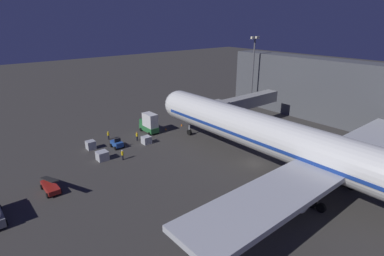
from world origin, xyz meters
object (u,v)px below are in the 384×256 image
Objects in this scene: airliner_at_gate at (324,155)px; baggage_tug_lead at (117,144)px; ops_van at (149,123)px; ground_crew_near_nose_gear at (137,136)px; jet_bridge at (240,104)px; ground_crew_by_belt_loader at (108,135)px; traffic_cone_nose_starboard at (166,129)px; ground_crew_marshaller_fwd at (122,154)px; apron_floodlight_mast at (253,68)px; baggage_container_mid_row at (102,156)px; baggage_container_far_row at (146,140)px; belt_loader at (50,186)px; baggage_container_near_belt at (91,145)px; traffic_cone_nose_port at (182,125)px.

airliner_at_gate is 36.11m from baggage_tug_lead.
ground_crew_near_nose_gear is at bearing 28.40° from ops_van.
jet_bridge is at bearing -113.61° from airliner_at_gate.
traffic_cone_nose_starboard is at bearing 166.22° from ground_crew_by_belt_loader.
ground_crew_by_belt_loader is at bearing -102.10° from ground_crew_marshaller_fwd.
apron_floodlight_mast is (-25.50, -33.79, 5.12)m from airliner_at_gate.
baggage_container_far_row is (-9.73, -1.40, -0.04)m from baggage_container_mid_row.
ground_crew_near_nose_gear reaches higher than ground_crew_by_belt_loader.
belt_loader is (39.90, 0.36, -5.03)m from jet_bridge.
ground_crew_near_nose_gear reaches higher than baggage_container_near_belt.
apron_floodlight_mast reaches higher than ground_crew_marshaller_fwd.
baggage_container_far_row is 2.95× the size of traffic_cone_nose_starboard.
airliner_at_gate is 39.56× the size of ground_crew_near_nose_gear.
ground_crew_near_nose_gear is (-9.11, -3.97, 0.21)m from baggage_container_mid_row.
ground_crew_near_nose_gear is (-19.08, -8.92, 0.15)m from belt_loader.
ground_crew_near_nose_gear is (4.43, 2.40, -1.11)m from ops_van.
baggage_container_near_belt is at bearing -11.81° from ground_crew_near_nose_gear.
airliner_at_gate reaches higher than belt_loader.
ground_crew_by_belt_loader is at bearing -138.71° from belt_loader.
ops_van reaches higher than ground_crew_by_belt_loader.
airliner_at_gate is at bearing 52.96° from apron_floodlight_mast.
ops_van is 13.84m from ground_crew_marshaller_fwd.
traffic_cone_nose_port is (8.57, -9.77, -5.59)m from jet_bridge.
baggage_container_mid_row is 9.50m from ground_crew_by_belt_loader.
baggage_tug_lead reaches higher than ground_crew_marshaller_fwd.
baggage_container_far_row is at bearing 27.56° from traffic_cone_nose_starboard.
apron_floodlight_mast is 3.86× the size of ops_van.
ground_crew_by_belt_loader is (8.62, -1.76, -1.12)m from ops_van.
belt_loader is at bearing 17.86° from baggage_container_far_row.
jet_bridge reaches higher than baggage_tug_lead.
belt_loader is at bearing 25.04° from ground_crew_near_nose_gear.
traffic_cone_nose_port is 4.40m from traffic_cone_nose_starboard.
apron_floodlight_mast is at bearing 176.67° from ops_van.
traffic_cone_nose_port is (-31.33, -10.12, -0.57)m from belt_loader.
traffic_cone_nose_port is at bearing -162.03° from baggage_container_far_row.
ground_crew_marshaller_fwd is at bearing 72.93° from baggage_tug_lead.
ground_crew_by_belt_loader reaches higher than traffic_cone_nose_starboard.
ops_van is at bearing -33.75° from jet_bridge.
jet_bridge reaches higher than ops_van.
belt_loader is at bearing 25.69° from ops_van.
ground_crew_near_nose_gear reaches higher than traffic_cone_nose_starboard.
baggage_container_near_belt is at bearing 2.39° from ops_van.
belt_loader reaches higher than traffic_cone_nose_port.
ops_van is 5.16m from ground_crew_near_nose_gear.
baggage_container_near_belt is (44.36, -1.26, -10.11)m from apron_floodlight_mast.
jet_bridge is 23.03m from ground_crew_near_nose_gear.
belt_loader is 4.02× the size of ground_crew_by_belt_loader.
baggage_container_mid_row is (-9.97, -4.95, -0.06)m from belt_loader.
baggage_tug_lead is at bearing -19.89° from baggage_container_far_row.
ground_crew_by_belt_loader reaches higher than baggage_container_near_belt.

